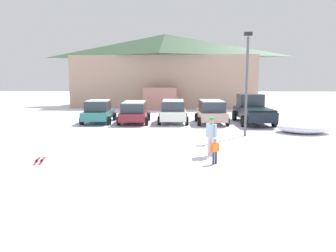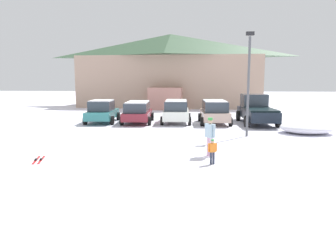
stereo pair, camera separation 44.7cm
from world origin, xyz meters
name	(u,v)px [view 2 (the right image)]	position (x,y,z in m)	size (l,w,h in m)	color
ground	(111,185)	(0.00, 0.00, 0.00)	(160.00, 160.00, 0.00)	white
ski_lodge	(171,70)	(-0.16, 30.95, 4.42)	(22.11, 11.24, 8.71)	tan
parked_teal_hatchback	(102,111)	(-4.35, 14.82, 0.86)	(2.38, 4.39, 1.72)	#2D7878
parked_maroon_van	(138,111)	(-1.61, 14.83, 0.88)	(2.40, 4.72, 1.62)	maroon
parked_white_suv	(176,111)	(1.32, 14.89, 0.93)	(2.30, 4.07, 1.73)	white
parked_beige_suv	(214,111)	(4.18, 14.70, 0.93)	(2.37, 4.29, 1.74)	tan
pickup_truck	(256,110)	(7.31, 15.18, 1.00)	(2.51, 5.98, 2.15)	black
skier_adult_in_blue_parka	(210,135)	(3.29, 4.18, 0.94)	(0.44, 0.50, 1.67)	silver
skier_child_in_orange_jacket	(212,150)	(3.31, 2.83, 0.56)	(0.36, 0.20, 0.99)	#2F3749
pair_of_skis	(39,160)	(-3.73, 2.93, 0.02)	(0.63, 1.40, 0.08)	red
lamp_post	(249,79)	(5.69, 9.32, 3.30)	(0.44, 0.24, 5.90)	#515459
plowed_snow_pile	(307,128)	(9.52, 10.65, 0.35)	(3.19, 2.55, 0.70)	white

